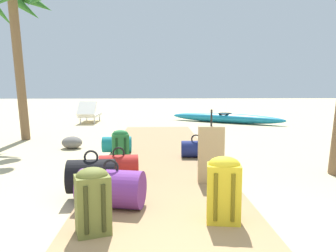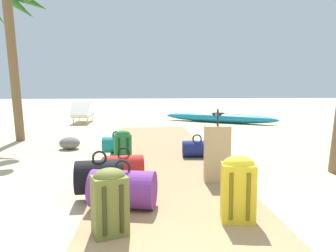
# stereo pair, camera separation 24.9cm
# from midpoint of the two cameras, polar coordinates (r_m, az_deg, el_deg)

# --- Properties ---
(ground_plane) EXTENTS (60.00, 60.00, 0.00)m
(ground_plane) POSITION_cam_midpoint_polar(r_m,az_deg,el_deg) (5.08, -1.99, -7.86)
(ground_plane) COLOR #CCB789
(boardwalk) EXTENTS (1.81, 8.24, 0.08)m
(boardwalk) POSITION_cam_midpoint_polar(r_m,az_deg,el_deg) (5.87, -2.37, -5.44)
(boardwalk) COLOR #9E7A51
(boardwalk) RESTS_ON ground
(backpack_green) EXTENTS (0.29, 0.23, 0.52)m
(backpack_green) POSITION_cam_midpoint_polar(r_m,az_deg,el_deg) (5.33, -9.09, -3.35)
(backpack_green) COLOR #237538
(backpack_green) RESTS_ON boardwalk
(duffel_bag_black) EXTENTS (0.56, 0.41, 0.49)m
(duffel_bag_black) POSITION_cam_midpoint_polar(r_m,az_deg,el_deg) (3.90, -13.39, -8.45)
(duffel_bag_black) COLOR black
(duffel_bag_black) RESTS_ON boardwalk
(backpack_yellow) EXTENTS (0.32, 0.26, 0.60)m
(backpack_yellow) POSITION_cam_midpoint_polar(r_m,az_deg,el_deg) (3.05, 9.59, -10.28)
(backpack_yellow) COLOR gold
(backpack_yellow) RESTS_ON boardwalk
(backpack_olive) EXTENTS (0.33, 0.30, 0.55)m
(backpack_olive) POSITION_cam_midpoint_polar(r_m,az_deg,el_deg) (2.82, -12.48, -12.26)
(backpack_olive) COLOR olive
(backpack_olive) RESTS_ON boardwalk
(suitcase_tan) EXTENTS (0.34, 0.20, 0.92)m
(suitcase_tan) POSITION_cam_midpoint_polar(r_m,az_deg,el_deg) (4.26, 6.73, -4.73)
(suitcase_tan) COLOR tan
(suitcase_tan) RESTS_ON boardwalk
(duffel_bag_teal) EXTENTS (0.53, 0.30, 0.40)m
(duffel_bag_teal) POSITION_cam_midpoint_polar(r_m,az_deg,el_deg) (6.18, -9.87, -3.15)
(duffel_bag_teal) COLOR #197A7F
(duffel_bag_teal) RESTS_ON boardwalk
(duffel_bag_red) EXTENTS (0.54, 0.34, 0.41)m
(duffel_bag_red) POSITION_cam_midpoint_polar(r_m,az_deg,el_deg) (4.52, -9.12, -6.79)
(duffel_bag_red) COLOR red
(duffel_bag_red) RESTS_ON boardwalk
(duffel_bag_purple) EXTENTS (0.70, 0.51, 0.49)m
(duffel_bag_purple) POSITION_cam_midpoint_polar(r_m,az_deg,el_deg) (3.42, -9.83, -10.58)
(duffel_bag_purple) COLOR #6B2D84
(duffel_bag_purple) RESTS_ON boardwalk
(duffel_bag_navy) EXTENTS (0.51, 0.31, 0.39)m
(duffel_bag_navy) POSITION_cam_midpoint_polar(r_m,az_deg,el_deg) (5.73, 3.73, -3.89)
(duffel_bag_navy) COLOR navy
(duffel_bag_navy) RESTS_ON boardwalk
(palm_tree_far_left) EXTENTS (2.13, 2.08, 3.82)m
(palm_tree_far_left) POSITION_cam_midpoint_polar(r_m,az_deg,el_deg) (8.59, -26.95, 18.22)
(palm_tree_far_left) COLOR brown
(palm_tree_far_left) RESTS_ON ground
(lounge_chair) EXTENTS (0.61, 1.56, 0.77)m
(lounge_chair) POSITION_cam_midpoint_polar(r_m,az_deg,el_deg) (12.12, -15.03, 2.05)
(lounge_chair) COLOR white
(lounge_chair) RESTS_ON ground
(kayak) EXTENTS (3.81, 2.77, 0.34)m
(kayak) POSITION_cam_midpoint_polar(r_m,az_deg,el_deg) (12.00, 8.03, 1.41)
(kayak) COLOR teal
(kayak) RESTS_ON ground
(rock_left_near) EXTENTS (0.59, 0.58, 0.25)m
(rock_left_near) POSITION_cam_midpoint_polar(r_m,az_deg,el_deg) (7.18, -17.42, -2.80)
(rock_left_near) COLOR slate
(rock_left_near) RESTS_ON ground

